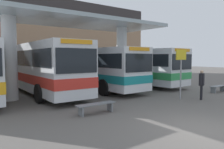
{
  "coord_description": "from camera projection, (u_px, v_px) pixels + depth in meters",
  "views": [
    {
      "loc": [
        -6.83,
        -4.01,
        2.49
      ],
      "look_at": [
        0.0,
        5.35,
        1.6
      ],
      "focal_mm": 35.0,
      "sensor_mm": 36.0,
      "label": 1
    }
  ],
  "objects": [
    {
      "name": "ground_plane",
      "position": [
        204.0,
        131.0,
        7.44
      ],
      "size": [
        100.0,
        100.0,
        0.0
      ],
      "primitive_type": "plane",
      "color": "#605B56"
    },
    {
      "name": "townhouse_backdrop",
      "position": [
        20.0,
        28.0,
        26.66
      ],
      "size": [
        40.0,
        0.58,
        10.53
      ],
      "color": "#9E7A5B",
      "rests_on": "ground_plane"
    },
    {
      "name": "station_canopy",
      "position": [
        74.0,
        32.0,
        14.95
      ],
      "size": [
        13.31,
        5.11,
        5.12
      ],
      "color": "silver",
      "rests_on": "ground_plane"
    },
    {
      "name": "transit_bus_center_bay",
      "position": [
        39.0,
        66.0,
        15.48
      ],
      "size": [
        2.71,
        11.74,
        3.42
      ],
      "rotation": [
        0.0,
        0.0,
        3.14
      ],
      "color": "silver",
      "rests_on": "ground_plane"
    },
    {
      "name": "transit_bus_right_bay",
      "position": [
        91.0,
        67.0,
        17.59
      ],
      "size": [
        2.96,
        10.96,
        3.17
      ],
      "rotation": [
        0.0,
        0.0,
        3.18
      ],
      "color": "silver",
      "rests_on": "ground_plane"
    },
    {
      "name": "transit_bus_far_right_bay",
      "position": [
        128.0,
        65.0,
        20.82
      ],
      "size": [
        3.2,
        12.04,
        3.2
      ],
      "rotation": [
        0.0,
        0.0,
        3.18
      ],
      "color": "silver",
      "rests_on": "ground_plane"
    },
    {
      "name": "waiting_bench_near_pillar",
      "position": [
        218.0,
        87.0,
        15.83
      ],
      "size": [
        1.62,
        0.44,
        0.46
      ],
      "color": "slate",
      "rests_on": "ground_plane"
    },
    {
      "name": "waiting_bench_mid_platform",
      "position": [
        96.0,
        106.0,
        9.71
      ],
      "size": [
        1.89,
        0.44,
        0.46
      ],
      "color": "slate",
      "rests_on": "ground_plane"
    },
    {
      "name": "info_sign_platform",
      "position": [
        181.0,
        64.0,
        12.98
      ],
      "size": [
        0.9,
        0.09,
        2.97
      ],
      "color": "gray",
      "rests_on": "ground_plane"
    },
    {
      "name": "pedestrian_waiting",
      "position": [
        202.0,
        82.0,
        12.91
      ],
      "size": [
        0.63,
        0.42,
        1.76
      ],
      "rotation": [
        0.0,
        0.0,
        0.41
      ],
      "color": "black",
      "rests_on": "ground_plane"
    }
  ]
}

